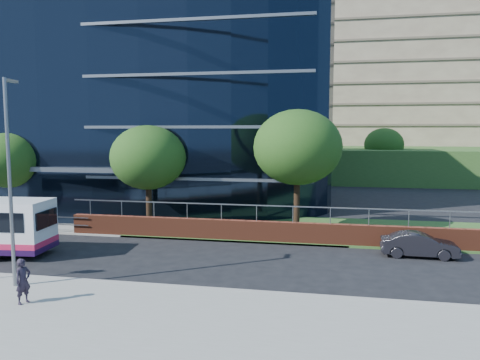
% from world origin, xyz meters
% --- Properties ---
extents(grass_verge, '(36.00, 8.00, 0.12)m').
position_xyz_m(grass_verge, '(24.00, 11.00, 0.06)').
color(grass_verge, '#2D511E').
rests_on(grass_verge, ground).
extents(glass_office, '(44.00, 23.10, 16.00)m').
position_xyz_m(glass_office, '(-4.00, 20.85, 8.00)').
color(glass_office, black).
rests_on(glass_office, ground).
extents(retaining_wall, '(34.00, 0.40, 2.11)m').
position_xyz_m(retaining_wall, '(20.00, 7.30, 0.61)').
color(retaining_wall, maroon).
rests_on(retaining_wall, ground).
extents(apartment_block, '(60.00, 42.00, 30.00)m').
position_xyz_m(apartment_block, '(32.00, 57.21, 11.11)').
color(apartment_block, '#2D511E').
rests_on(apartment_block, ground).
extents(tree_far_b, '(4.29, 4.29, 6.05)m').
position_xyz_m(tree_far_b, '(-3.00, 9.50, 4.21)').
color(tree_far_b, black).
rests_on(tree_far_b, ground).
extents(tree_far_c, '(4.62, 4.62, 6.51)m').
position_xyz_m(tree_far_c, '(7.00, 9.00, 4.54)').
color(tree_far_c, black).
rests_on(tree_far_c, ground).
extents(tree_far_d, '(5.28, 5.28, 7.44)m').
position_xyz_m(tree_far_d, '(16.00, 10.00, 5.19)').
color(tree_far_d, black).
rests_on(tree_far_d, ground).
extents(tree_dist_e, '(4.62, 4.62, 6.51)m').
position_xyz_m(tree_dist_e, '(24.00, 40.00, 4.54)').
color(tree_dist_e, black).
rests_on(tree_dist_e, ground).
extents(streetlight_east, '(0.15, 0.77, 8.00)m').
position_xyz_m(streetlight_east, '(6.00, -2.17, 4.44)').
color(streetlight_east, slate).
rests_on(streetlight_east, pavement_near).
extents(parked_car, '(3.68, 1.35, 1.20)m').
position_xyz_m(parked_car, '(22.32, 5.88, 0.60)').
color(parked_car, black).
rests_on(parked_car, ground).
extents(pedestrian, '(0.54, 0.67, 1.60)m').
position_xyz_m(pedestrian, '(7.55, -3.79, 0.95)').
color(pedestrian, black).
rests_on(pedestrian, pavement_near).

